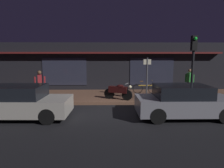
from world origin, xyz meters
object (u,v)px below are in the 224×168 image
Objects in this scene: person_photographer at (40,84)px; person_bystander at (189,81)px; traffic_light_pole at (193,60)px; parked_car_across at (184,102)px; motorcycle at (119,91)px; sign_post at (147,75)px; bicycle_parked at (145,88)px; parked_car_far at (20,102)px.

person_photographer is 9.17m from person_bystander.
traffic_light_pole is 2.31m from parked_car_across.
motorcycle is at bearing -1.57° from person_photographer.
bicycle_parked is at bearing 82.33° from sign_post.
person_photographer reaches higher than motorcycle.
person_bystander is at bearing 69.08° from traffic_light_pole.
sign_post reaches higher than motorcycle.
person_bystander is at bearing 24.47° from parked_car_far.
person_photographer reaches higher than parked_car_across.
person_photographer is 6.20m from sign_post.
bicycle_parked is 0.46× the size of traffic_light_pole.
bicycle_parked is at bearing 36.36° from parked_car_far.
sign_post is at bearing -162.23° from person_bystander.
parked_car_across is at bearing -0.36° from parked_car_far.
traffic_light_pole is 0.88× the size of parked_car_across.
motorcycle is 4.52m from person_photographer.
person_bystander is 0.40× the size of parked_car_far.
traffic_light_pole reaches higher than bicycle_parked.
parked_car_far and parked_car_across have the same top height.
motorcycle is at bearing 132.79° from parked_car_across.
motorcycle is 0.45× the size of traffic_light_pole.
parked_car_far is (-4.35, -2.83, 0.06)m from motorcycle.
motorcycle is 1.91m from sign_post.
bicycle_parked is at bearing 14.33° from person_photographer.
person_bystander reaches higher than parked_car_across.
person_photographer reaches higher than bicycle_parked.
bicycle_parked is 0.40× the size of parked_car_across.
person_photographer is at bearing 178.43° from motorcycle.
parked_car_far reaches higher than bicycle_parked.
sign_post is at bearing 27.49° from parked_car_far.
motorcycle is 0.97× the size of bicycle_parked.
parked_car_across is (2.66, -2.87, 0.06)m from motorcycle.
sign_post is at bearing 10.45° from motorcycle.
traffic_light_pole reaches higher than parked_car_far.
motorcycle is at bearing -164.84° from person_bystander.
person_bystander is at bearing 7.03° from person_photographer.
bicycle_parked is (1.87, 1.75, -0.14)m from motorcycle.
parked_car_far is at bearing -86.98° from person_photographer.
bicycle_parked is 1.77m from sign_post.
parked_car_far is (-6.22, -4.58, 0.20)m from bicycle_parked.
sign_post reaches higher than person_photographer.
traffic_light_pole is (1.81, -1.96, 0.97)m from sign_post.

